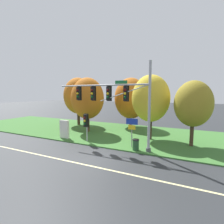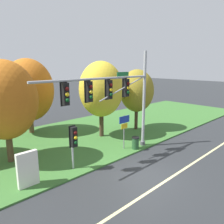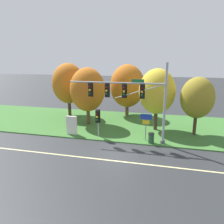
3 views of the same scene
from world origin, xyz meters
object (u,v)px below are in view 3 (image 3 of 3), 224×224
tree_left_of_mast (88,90)px  trash_bin (151,138)px  tree_behind_signpost (127,86)px  tree_tall_centre (197,98)px  tree_mid_verge (157,91)px  info_kiosk (72,125)px  pedestrian_signal_near_kerb (98,118)px  route_sign_post (146,122)px  traffic_signal_mast (131,95)px  tree_nearest_road (68,84)px

tree_left_of_mast → trash_bin: 9.48m
tree_behind_signpost → tree_tall_centre: 10.08m
tree_behind_signpost → tree_mid_verge: bearing=-52.7°
tree_mid_verge → info_kiosk: bearing=-156.4°
pedestrian_signal_near_kerb → info_kiosk: pedestrian_signal_near_kerb is taller
tree_behind_signpost → tree_left_of_mast: bearing=-125.6°
route_sign_post → info_kiosk: bearing=-179.0°
tree_mid_verge → tree_tall_centre: 4.03m
pedestrian_signal_near_kerb → tree_behind_signpost: size_ratio=0.40×
trash_bin → traffic_signal_mast: bearing=176.7°
tree_tall_centre → pedestrian_signal_near_kerb: bearing=-162.1°
traffic_signal_mast → tree_tall_centre: bearing=28.4°
traffic_signal_mast → tree_left_of_mast: size_ratio=1.37×
tree_left_of_mast → tree_tall_centre: tree_left_of_mast is taller
tree_nearest_road → tree_left_of_mast: tree_nearest_road is taller
traffic_signal_mast → tree_nearest_road: (-9.53, 7.43, -0.03)m
tree_mid_verge → trash_bin: 5.54m
route_sign_post → tree_left_of_mast: size_ratio=0.39×
route_sign_post → tree_behind_signpost: bearing=110.7°
tree_left_of_mast → trash_bin: size_ratio=7.11×
traffic_signal_mast → tree_nearest_road: bearing=142.0°
tree_behind_signpost → tree_tall_centre: size_ratio=1.17×
pedestrian_signal_near_kerb → tree_nearest_road: size_ratio=0.39×
tree_behind_signpost → trash_bin: (3.93, -9.47, -3.53)m
pedestrian_signal_near_kerb → tree_left_of_mast: tree_left_of_mast is taller
traffic_signal_mast → tree_tall_centre: traffic_signal_mast is taller
pedestrian_signal_near_kerb → tree_tall_centre: size_ratio=0.47×
pedestrian_signal_near_kerb → info_kiosk: bearing=177.8°
traffic_signal_mast → tree_tall_centre: size_ratio=1.55×
tree_behind_signpost → tree_tall_centre: tree_behind_signpost is taller
route_sign_post → tree_mid_verge: tree_mid_verge is taller
pedestrian_signal_near_kerb → route_sign_post: size_ratio=1.06×
route_sign_post → info_kiosk: size_ratio=1.37×
tree_nearest_road → tree_mid_verge: tree_nearest_road is taller
traffic_signal_mast → tree_mid_verge: traffic_signal_mast is taller
traffic_signal_mast → tree_left_of_mast: bearing=143.6°
traffic_signal_mast → route_sign_post: traffic_signal_mast is taller
tree_behind_signpost → info_kiosk: (-4.14, -8.98, -3.05)m
tree_nearest_road → info_kiosk: size_ratio=3.69×
tree_behind_signpost → tree_mid_verge: tree_behind_signpost is taller
tree_left_of_mast → tree_tall_centre: size_ratio=1.13×
tree_mid_verge → info_kiosk: 9.55m
traffic_signal_mast → route_sign_post: bearing=20.4°
tree_left_of_mast → tree_mid_verge: (7.81, -0.19, 0.11)m
tree_nearest_road → tree_behind_signpost: tree_nearest_road is taller
tree_left_of_mast → tree_behind_signpost: bearing=54.4°
route_sign_post → trash_bin: size_ratio=2.80×
tree_left_of_mast → tree_behind_signpost: (3.71, 5.19, -0.09)m
info_kiosk → route_sign_post: bearing=1.0°
route_sign_post → tree_left_of_mast: tree_left_of_mast is taller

